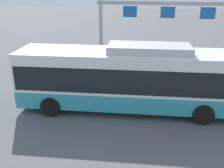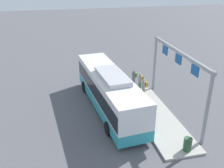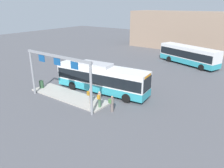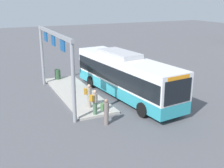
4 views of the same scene
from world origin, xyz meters
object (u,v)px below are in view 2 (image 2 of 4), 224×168
(person_boarding, at_px, (134,77))
(trash_bin, at_px, (188,144))
(person_waiting_near, at_px, (144,87))
(person_waiting_mid, at_px, (140,81))
(bus_main, at_px, (109,89))

(person_boarding, xyz_separation_m, trash_bin, (-10.57, -0.17, -0.28))
(person_waiting_near, bearing_deg, person_waiting_mid, -78.35)
(person_boarding, relative_size, trash_bin, 1.86)
(bus_main, distance_m, person_waiting_mid, 4.50)
(bus_main, relative_size, person_waiting_mid, 6.92)
(trash_bin, bearing_deg, bus_main, 28.66)
(bus_main, bearing_deg, trash_bin, -156.92)
(bus_main, bearing_deg, person_boarding, -46.36)
(person_boarding, distance_m, person_waiting_mid, 1.41)
(person_waiting_mid, bearing_deg, person_waiting_near, 67.46)
(person_waiting_mid, xyz_separation_m, trash_bin, (-9.18, -0.00, -0.44))
(person_waiting_near, bearing_deg, person_boarding, -72.65)
(person_boarding, bearing_deg, bus_main, 71.46)
(bus_main, xyz_separation_m, person_boarding, (3.98, -3.44, -0.92))
(bus_main, relative_size, trash_bin, 12.84)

